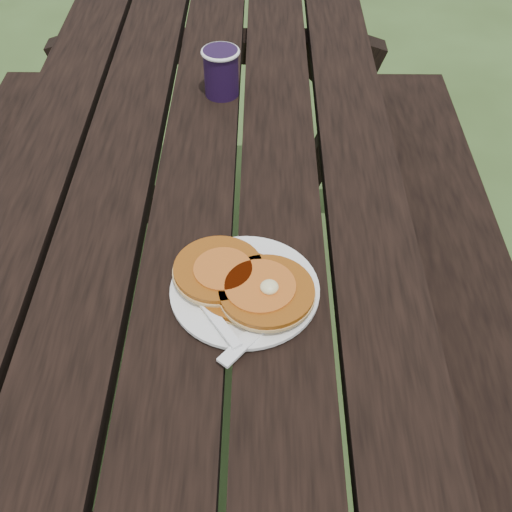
{
  "coord_description": "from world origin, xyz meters",
  "views": [
    {
      "loc": [
        0.12,
        -0.91,
        1.48
      ],
      "look_at": [
        0.11,
        -0.24,
        0.8
      ],
      "focal_mm": 45.0,
      "sensor_mm": 36.0,
      "label": 1
    }
  ],
  "objects_px": {
    "plate": "(245,291)",
    "coffee_cup": "(221,69)",
    "pancake_stack": "(244,283)",
    "picnic_table": "(207,313)"
  },
  "relations": [
    {
      "from": "plate",
      "to": "coffee_cup",
      "type": "relative_size",
      "value": 2.18
    },
    {
      "from": "pancake_stack",
      "to": "plate",
      "type": "bearing_deg",
      "value": 49.12
    },
    {
      "from": "picnic_table",
      "to": "pancake_stack",
      "type": "height_order",
      "value": "pancake_stack"
    },
    {
      "from": "picnic_table",
      "to": "plate",
      "type": "distance_m",
      "value": 0.48
    },
    {
      "from": "pancake_stack",
      "to": "picnic_table",
      "type": "bearing_deg",
      "value": 108.91
    },
    {
      "from": "plate",
      "to": "picnic_table",
      "type": "bearing_deg",
      "value": 109.33
    },
    {
      "from": "plate",
      "to": "coffee_cup",
      "type": "height_order",
      "value": "coffee_cup"
    },
    {
      "from": "picnic_table",
      "to": "pancake_stack",
      "type": "bearing_deg",
      "value": -71.09
    },
    {
      "from": "picnic_table",
      "to": "pancake_stack",
      "type": "xyz_separation_m",
      "value": [
        0.09,
        -0.28,
        0.41
      ]
    },
    {
      "from": "plate",
      "to": "pancake_stack",
      "type": "bearing_deg",
      "value": -130.88
    }
  ]
}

